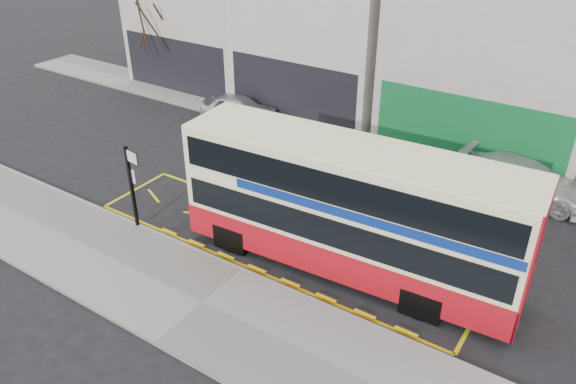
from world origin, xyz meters
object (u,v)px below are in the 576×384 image
Objects in this scene: car_grey at (384,162)px; double_decker_bus at (351,208)px; car_silver at (239,108)px; car_white at (524,180)px; bus_stop_post at (132,180)px; street_tree_right at (574,83)px; street_tree_left at (155,11)px.

double_decker_bus is at bearing -161.36° from car_grey.
car_silver is at bearing 84.33° from car_grey.
car_white reaches higher than car_silver.
bus_stop_post is 17.44m from street_tree_right.
street_tree_right is (4.18, 10.69, 1.79)m from double_decker_bus.
car_white is at bearing 49.49° from bus_stop_post.
car_grey is (-1.79, 6.58, -1.68)m from double_decker_bus.
double_decker_bus is 11.61m from street_tree_right.
car_white is at bearing -72.17° from car_grey.
street_tree_left is (-21.22, 1.53, 3.74)m from car_white.
bus_stop_post is at bearing -167.24° from double_decker_bus.
double_decker_bus is at bearing -28.32° from street_tree_left.
car_silver is 0.67× the size of street_tree_right.
car_silver is at bearing 139.83° from double_decker_bus.
car_grey is at bearing 64.05° from bus_stop_post.
bus_stop_post is 0.53× the size of street_tree_right.
double_decker_bus is 2.76× the size of car_silver.
street_tree_right is at bearing -94.20° from car_silver.
car_grey is 5.56m from car_white.
car_white is (5.39, 1.38, 0.14)m from car_grey.
street_tree_right is at bearing 54.82° from bus_stop_post.
car_silver is at bearing 92.89° from car_white.
car_grey is 8.03m from street_tree_right.
bus_stop_post is at bearing 135.49° from car_white.
car_silver is 0.61× the size of street_tree_left.
street_tree_left reaches higher than double_decker_bus.
street_tree_left is 21.84m from street_tree_right.
car_white reaches higher than car_grey.
car_grey is 16.56m from street_tree_left.
street_tree_right is at bearing -52.09° from car_grey.
car_silver is 0.77× the size of car_white.
car_grey is (5.66, 8.73, -1.42)m from bus_stop_post.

